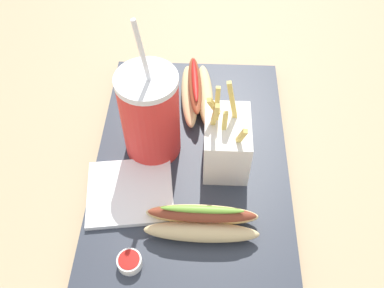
{
  "coord_description": "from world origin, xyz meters",
  "views": [
    {
      "loc": [
        0.43,
        0.02,
        0.59
      ],
      "look_at": [
        0.0,
        0.0,
        0.05
      ],
      "focal_mm": 39.14,
      "sensor_mm": 36.0,
      "label": 1
    }
  ],
  "objects_px": {
    "soda_cup": "(150,115)",
    "hot_dog_2": "(197,92)",
    "ketchup_cup_2": "(129,262)",
    "napkin_stack": "(130,192)",
    "ketchup_cup_1": "(135,80)",
    "fries_basket": "(226,142)",
    "hot_dog_1": "(202,221)"
  },
  "relations": [
    {
      "from": "soda_cup",
      "to": "hot_dog_2",
      "type": "height_order",
      "value": "soda_cup"
    },
    {
      "from": "ketchup_cup_2",
      "to": "napkin_stack",
      "type": "distance_m",
      "value": 0.12
    },
    {
      "from": "hot_dog_2",
      "to": "napkin_stack",
      "type": "height_order",
      "value": "hot_dog_2"
    },
    {
      "from": "soda_cup",
      "to": "ketchup_cup_1",
      "type": "distance_m",
      "value": 0.18
    },
    {
      "from": "fries_basket",
      "to": "hot_dog_1",
      "type": "xyz_separation_m",
      "value": [
        0.13,
        -0.04,
        -0.02
      ]
    },
    {
      "from": "hot_dog_2",
      "to": "ketchup_cup_2",
      "type": "relative_size",
      "value": 4.68
    },
    {
      "from": "fries_basket",
      "to": "napkin_stack",
      "type": "distance_m",
      "value": 0.17
    },
    {
      "from": "fries_basket",
      "to": "ketchup_cup_1",
      "type": "height_order",
      "value": "fries_basket"
    },
    {
      "from": "napkin_stack",
      "to": "fries_basket",
      "type": "bearing_deg",
      "value": 115.43
    },
    {
      "from": "soda_cup",
      "to": "hot_dog_1",
      "type": "relative_size",
      "value": 1.57
    },
    {
      "from": "fries_basket",
      "to": "napkin_stack",
      "type": "relative_size",
      "value": 1.19
    },
    {
      "from": "hot_dog_1",
      "to": "napkin_stack",
      "type": "distance_m",
      "value": 0.13
    },
    {
      "from": "soda_cup",
      "to": "ketchup_cup_1",
      "type": "height_order",
      "value": "soda_cup"
    },
    {
      "from": "soda_cup",
      "to": "hot_dog_2",
      "type": "relative_size",
      "value": 1.6
    },
    {
      "from": "hot_dog_1",
      "to": "ketchup_cup_2",
      "type": "relative_size",
      "value": 4.79
    },
    {
      "from": "fries_basket",
      "to": "hot_dog_2",
      "type": "distance_m",
      "value": 0.15
    },
    {
      "from": "hot_dog_2",
      "to": "ketchup_cup_2",
      "type": "bearing_deg",
      "value": -14.39
    },
    {
      "from": "ketchup_cup_1",
      "to": "ketchup_cup_2",
      "type": "xyz_separation_m",
      "value": [
        0.37,
        0.04,
        -0.0
      ]
    },
    {
      "from": "hot_dog_1",
      "to": "napkin_stack",
      "type": "xyz_separation_m",
      "value": [
        -0.06,
        -0.12,
        -0.02
      ]
    },
    {
      "from": "napkin_stack",
      "to": "hot_dog_1",
      "type": "bearing_deg",
      "value": 63.27
    },
    {
      "from": "soda_cup",
      "to": "fries_basket",
      "type": "height_order",
      "value": "soda_cup"
    },
    {
      "from": "hot_dog_1",
      "to": "napkin_stack",
      "type": "bearing_deg",
      "value": -116.73
    },
    {
      "from": "soda_cup",
      "to": "ketchup_cup_1",
      "type": "xyz_separation_m",
      "value": [
        -0.15,
        -0.05,
        -0.07
      ]
    },
    {
      "from": "ketchup_cup_2",
      "to": "ketchup_cup_1",
      "type": "bearing_deg",
      "value": -174.01
    },
    {
      "from": "hot_dog_2",
      "to": "hot_dog_1",
      "type": "bearing_deg",
      "value": 3.3
    },
    {
      "from": "ketchup_cup_2",
      "to": "hot_dog_2",
      "type": "bearing_deg",
      "value": 165.61
    },
    {
      "from": "ketchup_cup_2",
      "to": "napkin_stack",
      "type": "xyz_separation_m",
      "value": [
        -0.12,
        -0.02,
        -0.01
      ]
    },
    {
      "from": "fries_basket",
      "to": "ketchup_cup_1",
      "type": "bearing_deg",
      "value": -135.65
    },
    {
      "from": "soda_cup",
      "to": "napkin_stack",
      "type": "xyz_separation_m",
      "value": [
        0.1,
        -0.03,
        -0.08
      ]
    },
    {
      "from": "ketchup_cup_2",
      "to": "soda_cup",
      "type": "bearing_deg",
      "value": 176.63
    },
    {
      "from": "napkin_stack",
      "to": "ketchup_cup_2",
      "type": "bearing_deg",
      "value": 7.42
    },
    {
      "from": "ketchup_cup_1",
      "to": "napkin_stack",
      "type": "height_order",
      "value": "ketchup_cup_1"
    }
  ]
}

